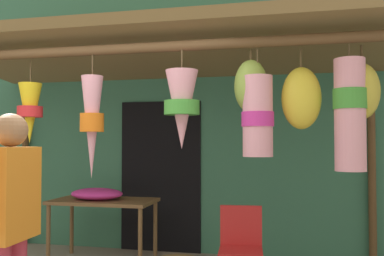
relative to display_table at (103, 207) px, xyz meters
The scene contains 6 objects.
shop_facade 1.73m from the display_table, 56.25° to the left, with size 10.54×0.29×4.25m.
market_stall_canopy 1.89m from the display_table, 24.51° to the right, with size 5.16×2.15×2.63m.
display_table is the anchor object (origin of this frame).
flower_heap_on_table 0.17m from the display_table, 151.59° to the right, with size 0.65×0.45×0.14m.
folding_chair 1.95m from the display_table, 24.84° to the right, with size 0.43×0.43×0.84m.
shopper_by_bananas 2.43m from the display_table, 80.15° to the right, with size 0.23×0.59×1.64m.
Camera 1 is at (1.68, -3.40, 1.45)m, focal length 39.81 mm.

